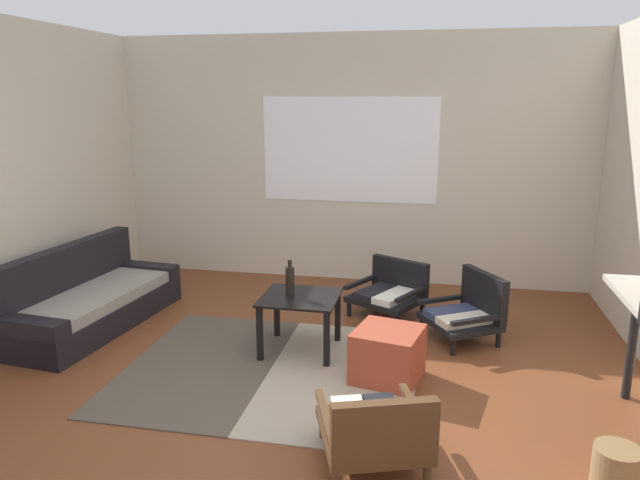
{
  "coord_description": "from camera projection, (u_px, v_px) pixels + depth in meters",
  "views": [
    {
      "loc": [
        0.97,
        -3.43,
        2.04
      ],
      "look_at": [
        0.09,
        0.95,
        0.95
      ],
      "focal_mm": 33.17,
      "sensor_mm": 36.0,
      "label": 1
    }
  ],
  "objects": [
    {
      "name": "armchair_corner",
      "position": [
        468.0,
        310.0,
        5.06
      ],
      "size": [
        0.75,
        0.77,
        0.58
      ],
      "color": "black",
      "rests_on": "ground"
    },
    {
      "name": "wicker_basket",
      "position": [
        616.0,
        467.0,
        3.15
      ],
      "size": [
        0.25,
        0.25,
        0.23
      ],
      "primitive_type": "cylinder",
      "color": "olive",
      "rests_on": "ground"
    },
    {
      "name": "armchair_striped_foreground",
      "position": [
        375.0,
        430.0,
        3.26
      ],
      "size": [
        0.74,
        0.79,
        0.54
      ],
      "color": "#472D19",
      "rests_on": "ground"
    },
    {
      "name": "couch",
      "position": [
        88.0,
        302.0,
        5.37
      ],
      "size": [
        0.9,
        1.86,
        0.72
      ],
      "color": "black",
      "rests_on": "ground"
    },
    {
      "name": "armchair_by_window",
      "position": [
        390.0,
        290.0,
        5.65
      ],
      "size": [
        0.8,
        0.77,
        0.51
      ],
      "color": "black",
      "rests_on": "ground"
    },
    {
      "name": "far_wall_with_window",
      "position": [
        350.0,
        160.0,
        6.53
      ],
      "size": [
        5.6,
        0.13,
        2.7
      ],
      "color": "beige",
      "rests_on": "ground"
    },
    {
      "name": "ground_plane",
      "position": [
        279.0,
        411.0,
        3.94
      ],
      "size": [
        7.8,
        7.8,
        0.0
      ],
      "primitive_type": "plane",
      "color": "brown"
    },
    {
      "name": "ottoman_orange",
      "position": [
        388.0,
        355.0,
        4.34
      ],
      "size": [
        0.55,
        0.55,
        0.39
      ],
      "primitive_type": "cube",
      "rotation": [
        0.0,
        0.0,
        -0.22
      ],
      "color": "#993D28",
      "rests_on": "ground"
    },
    {
      "name": "area_rug",
      "position": [
        271.0,
        369.0,
        4.53
      ],
      "size": [
        2.2,
        1.91,
        0.01
      ],
      "color": "#4C4238",
      "rests_on": "ground"
    },
    {
      "name": "coffee_table",
      "position": [
        300.0,
        307.0,
        4.78
      ],
      "size": [
        0.61,
        0.58,
        0.47
      ],
      "color": "black",
      "rests_on": "ground"
    },
    {
      "name": "glass_bottle",
      "position": [
        290.0,
        280.0,
        4.75
      ],
      "size": [
        0.07,
        0.07,
        0.3
      ],
      "color": "black",
      "rests_on": "coffee_table"
    }
  ]
}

